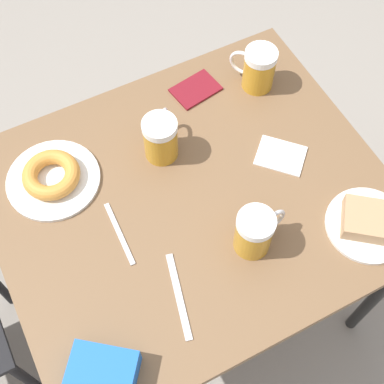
{
  "coord_description": "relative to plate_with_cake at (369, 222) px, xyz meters",
  "views": [
    {
      "loc": [
        -0.57,
        0.29,
        1.86
      ],
      "look_at": [
        0.0,
        0.0,
        0.72
      ],
      "focal_mm": 50.0,
      "sensor_mm": 36.0,
      "label": 1
    }
  ],
  "objects": [
    {
      "name": "beer_mug_center",
      "position": [
        0.42,
        0.35,
        0.04
      ],
      "size": [
        0.12,
        0.1,
        0.13
      ],
      "color": "#C68C23",
      "rests_on": "table"
    },
    {
      "name": "beer_mug_right",
      "position": [
        0.5,
        0.01,
        0.04
      ],
      "size": [
        0.12,
        0.1,
        0.13
      ],
      "color": "#C68C23",
      "rests_on": "table"
    },
    {
      "name": "fork",
      "position": [
        0.25,
        0.54,
        -0.02
      ],
      "size": [
        0.18,
        0.02,
        0.0
      ],
      "rotation": [
        0.0,
        0.0,
        1.54
      ],
      "color": "silver",
      "rests_on": "table"
    },
    {
      "name": "napkin_folded",
      "position": [
        0.27,
        0.08,
        -0.02
      ],
      "size": [
        0.15,
        0.15,
        0.0
      ],
      "rotation": [
        0.0,
        0.0,
        3.91
      ],
      "color": "white",
      "rests_on": "table"
    },
    {
      "name": "ground_plane",
      "position": [
        0.27,
        0.34,
        -0.72
      ],
      "size": [
        8.0,
        8.0,
        0.0
      ],
      "primitive_type": "plane",
      "color": "gray"
    },
    {
      "name": "passport_near_edge",
      "position": [
        0.56,
        0.17,
        -0.02
      ],
      "size": [
        0.11,
        0.14,
        0.01
      ],
      "rotation": [
        0.0,
        0.0,
        3.31
      ],
      "color": "maroon",
      "rests_on": "table"
    },
    {
      "name": "plate_with_cake",
      "position": [
        0.0,
        0.0,
        0.0
      ],
      "size": [
        0.2,
        0.2,
        0.05
      ],
      "color": "white",
      "rests_on": "table"
    },
    {
      "name": "blue_pouch",
      "position": [
        -0.04,
        0.7,
        0.01
      ],
      "size": [
        0.17,
        0.18,
        0.06
      ],
      "rotation": [
        0.0,
        0.0,
        0.91
      ],
      "color": "blue",
      "rests_on": "table"
    },
    {
      "name": "table",
      "position": [
        0.27,
        0.34,
        -0.08
      ],
      "size": [
        0.81,
        0.96,
        0.7
      ],
      "color": "brown",
      "rests_on": "ground_plane"
    },
    {
      "name": "knife",
      "position": [
        0.05,
        0.48,
        -0.02
      ],
      "size": [
        0.2,
        0.06,
        0.0
      ],
      "rotation": [
        0.0,
        0.0,
        1.33
      ],
      "color": "silver",
      "rests_on": "table"
    },
    {
      "name": "beer_mug_left",
      "position": [
        0.09,
        0.27,
        0.04
      ],
      "size": [
        0.09,
        0.13,
        0.13
      ],
      "color": "#C68C23",
      "rests_on": "table"
    },
    {
      "name": "plate_with_donut",
      "position": [
        0.46,
        0.63,
        -0.0
      ],
      "size": [
        0.24,
        0.24,
        0.05
      ],
      "color": "white",
      "rests_on": "table"
    }
  ]
}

